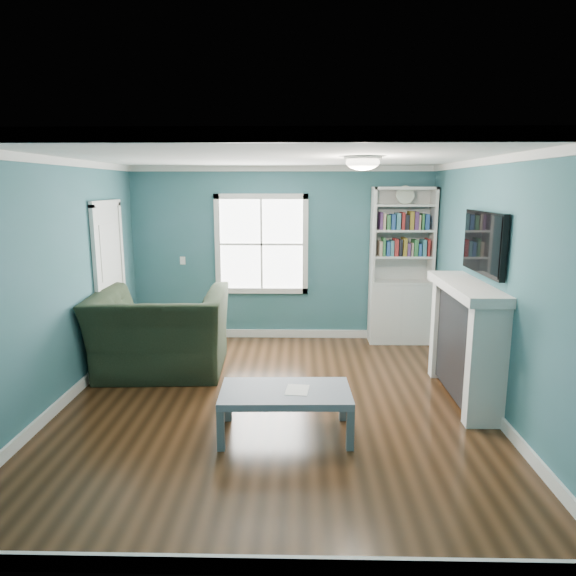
{
  "coord_description": "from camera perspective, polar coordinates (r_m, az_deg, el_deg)",
  "views": [
    {
      "loc": [
        0.27,
        -5.19,
        2.3
      ],
      "look_at": [
        0.14,
        0.4,
        1.19
      ],
      "focal_mm": 32.0,
      "sensor_mm": 36.0,
      "label": 1
    }
  ],
  "objects": [
    {
      "name": "light_switch",
      "position": [
        7.95,
        -11.62,
        3.01
      ],
      "size": [
        0.08,
        0.01,
        0.12
      ],
      "primitive_type": "cube",
      "color": "white",
      "rests_on": "room_walls"
    },
    {
      "name": "bookshelf",
      "position": [
        7.76,
        12.4,
        0.71
      ],
      "size": [
        0.9,
        0.35,
        2.31
      ],
      "color": "silver",
      "rests_on": "ground"
    },
    {
      "name": "paper_sheet",
      "position": [
        4.87,
        1.03,
        -11.25
      ],
      "size": [
        0.23,
        0.28,
        0.0
      ],
      "primitive_type": "cube",
      "rotation": [
        0.0,
        0.0,
        -0.11
      ],
      "color": "white",
      "rests_on": "coffee_table"
    },
    {
      "name": "coffee_table",
      "position": [
        4.89,
        -0.28,
        -11.9
      ],
      "size": [
        1.23,
        0.69,
        0.44
      ],
      "rotation": [
        0.0,
        0.0,
        0.03
      ],
      "color": "#525B62",
      "rests_on": "ground"
    },
    {
      "name": "door",
      "position": [
        7.15,
        -19.15,
        0.68
      ],
      "size": [
        0.12,
        0.98,
        2.17
      ],
      "color": "silver",
      "rests_on": "ground"
    },
    {
      "name": "fireplace",
      "position": [
        5.92,
        19.11,
        -5.77
      ],
      "size": [
        0.44,
        1.58,
        1.3
      ],
      "color": "black",
      "rests_on": "ground"
    },
    {
      "name": "ceiling_fixture",
      "position": [
        5.33,
        8.31,
        13.75
      ],
      "size": [
        0.38,
        0.38,
        0.15
      ],
      "color": "white",
      "rests_on": "room_walls"
    },
    {
      "name": "trim",
      "position": [
        5.3,
        -1.66,
        -0.39
      ],
      "size": [
        4.5,
        5.0,
        2.6
      ],
      "color": "white",
      "rests_on": "ground"
    },
    {
      "name": "tv",
      "position": [
        5.75,
        20.95,
        4.72
      ],
      "size": [
        0.06,
        1.1,
        0.65
      ],
      "primitive_type": "cube",
      "color": "black",
      "rests_on": "fireplace"
    },
    {
      "name": "window",
      "position": [
        7.74,
        -2.97,
        4.87
      ],
      "size": [
        1.4,
        0.06,
        1.5
      ],
      "color": "white",
      "rests_on": "room_walls"
    },
    {
      "name": "room_walls",
      "position": [
        5.24,
        -1.68,
        3.31
      ],
      "size": [
        5.0,
        5.0,
        5.0
      ],
      "color": "#2D6466",
      "rests_on": "ground"
    },
    {
      "name": "floor",
      "position": [
        5.68,
        -1.59,
        -12.7
      ],
      "size": [
        5.0,
        5.0,
        0.0
      ],
      "primitive_type": "plane",
      "color": "black",
      "rests_on": "ground"
    },
    {
      "name": "recliner",
      "position": [
        6.56,
        -13.98,
        -3.32
      ],
      "size": [
        1.64,
        1.11,
        1.39
      ],
      "primitive_type": "imported",
      "rotation": [
        0.0,
        0.0,
        -3.09
      ],
      "color": "black",
      "rests_on": "ground"
    }
  ]
}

